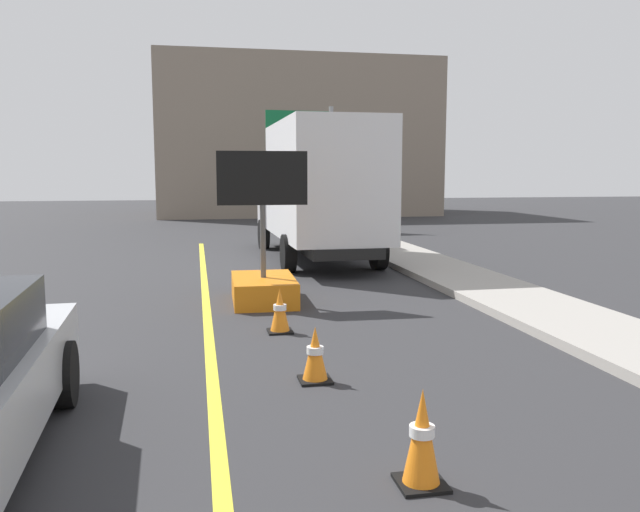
% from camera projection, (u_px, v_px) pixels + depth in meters
% --- Properties ---
extents(arrow_board_trailer, '(1.60, 1.83, 2.70)m').
position_uv_depth(arrow_board_trailer, '(263.00, 276.00, 11.50)').
color(arrow_board_trailer, orange).
rests_on(arrow_board_trailer, ground).
extents(box_truck, '(2.56, 7.65, 3.58)m').
position_uv_depth(box_truck, '(317.00, 188.00, 16.91)').
color(box_truck, black).
rests_on(box_truck, ground).
extents(highway_guide_sign, '(2.79, 0.30, 5.00)m').
position_uv_depth(highway_guide_sign, '(313.00, 146.00, 25.88)').
color(highway_guide_sign, gray).
rests_on(highway_guide_sign, ground).
extents(far_building_block, '(15.15, 8.58, 8.45)m').
position_uv_depth(far_building_block, '(294.00, 140.00, 36.87)').
color(far_building_block, gray).
rests_on(far_building_block, ground).
extents(traffic_cone_mid_lane, '(0.36, 0.36, 0.74)m').
position_uv_depth(traffic_cone_mid_lane, '(422.00, 438.00, 4.72)').
color(traffic_cone_mid_lane, black).
rests_on(traffic_cone_mid_lane, ground).
extents(traffic_cone_far_lane, '(0.36, 0.36, 0.63)m').
position_uv_depth(traffic_cone_far_lane, '(315.00, 355.00, 7.11)').
color(traffic_cone_far_lane, black).
rests_on(traffic_cone_far_lane, ground).
extents(traffic_cone_curbside, '(0.36, 0.36, 0.65)m').
position_uv_depth(traffic_cone_curbside, '(280.00, 311.00, 9.31)').
color(traffic_cone_curbside, black).
rests_on(traffic_cone_curbside, ground).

